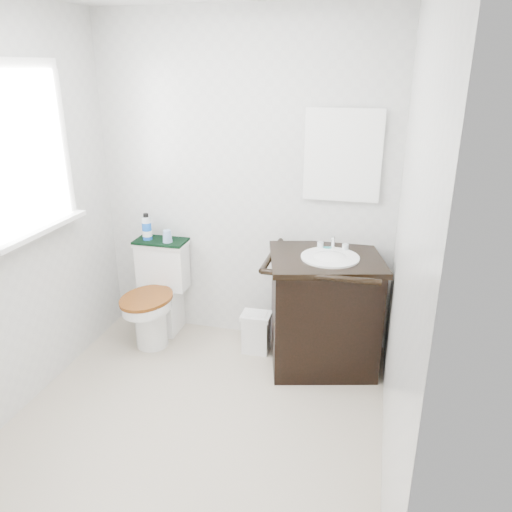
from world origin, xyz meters
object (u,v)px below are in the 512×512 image
at_px(cup, 167,236).
at_px(toilet, 158,298).
at_px(trash_bin, 256,332).
at_px(mouthwash_bottle, 147,228).
at_px(vanity, 323,308).

bearing_deg(cup, toilet, -128.48).
height_order(toilet, trash_bin, toilet).
relative_size(trash_bin, mouthwash_bottle, 1.50).
distance_m(toilet, mouthwash_bottle, 0.55).
relative_size(toilet, vanity, 0.81).
height_order(vanity, trash_bin, vanity).
bearing_deg(cup, vanity, -7.31).
bearing_deg(trash_bin, cup, 169.91).
bearing_deg(toilet, cup, 51.52).
distance_m(vanity, trash_bin, 0.56).
bearing_deg(toilet, trash_bin, -2.90).
distance_m(vanity, cup, 1.28).
height_order(vanity, mouthwash_bottle, mouthwash_bottle).
relative_size(mouthwash_bottle, cup, 2.24).
distance_m(toilet, trash_bin, 0.82).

